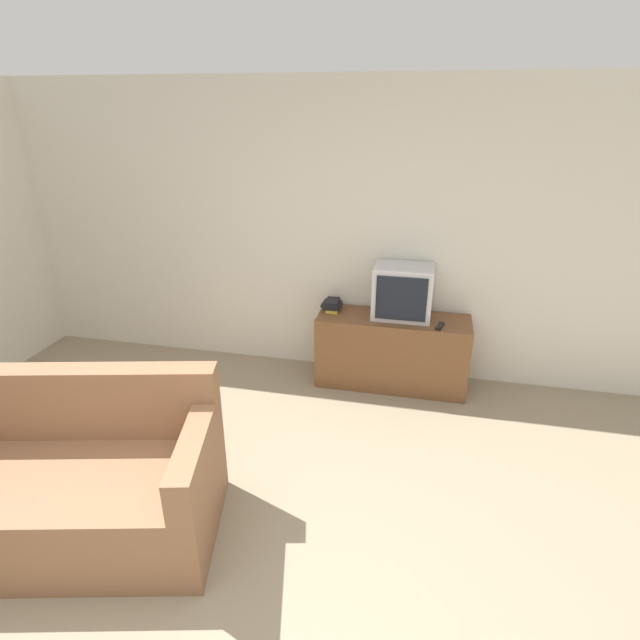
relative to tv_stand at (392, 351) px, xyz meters
The scene contains 6 objects.
wall_back 1.18m from the tv_stand, 155.77° to the left, with size 9.00×0.06×2.60m.
tv_stand is the anchor object (origin of this frame).
television 0.56m from the tv_stand, 38.24° to the left, with size 0.50×0.36×0.46m.
couch 2.74m from the tv_stand, 128.89° to the right, with size 1.90×1.24×0.94m.
book_stack 0.68m from the tv_stand, behind, with size 0.17×0.21×0.09m.
remote_on_stand 0.53m from the tv_stand, 17.47° to the right, with size 0.08×0.15×0.02m.
Camera 1 is at (0.84, -1.29, 2.38)m, focal length 28.00 mm.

